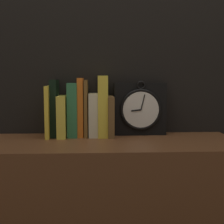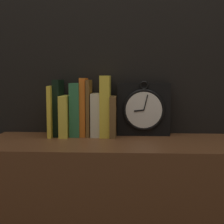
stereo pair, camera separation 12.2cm
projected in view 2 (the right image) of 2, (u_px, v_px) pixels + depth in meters
wall_back at (114, 12)px, 1.39m from camera, size 6.00×0.05×2.60m
clock at (143, 109)px, 1.36m from camera, size 0.23×0.08×0.24m
book_slot0_yellow at (53, 111)px, 1.34m from camera, size 0.02×0.15×0.22m
book_slot1_black at (59, 108)px, 1.36m from camera, size 0.03×0.12×0.24m
book_slot2_yellow at (66, 116)px, 1.34m from camera, size 0.04×0.15×0.17m
book_slot3_green at (76, 109)px, 1.35m from camera, size 0.04×0.12×0.23m
book_slot4_orange at (84, 107)px, 1.35m from camera, size 0.02×0.11×0.25m
book_slot5_brown at (89, 108)px, 1.35m from camera, size 0.01×0.12×0.24m
book_slot6_cream at (96, 115)px, 1.35m from camera, size 0.04×0.12×0.18m
book_slot7_yellow at (105, 106)px, 1.34m from camera, size 0.04×0.13×0.26m
book_slot8_brown at (113, 116)px, 1.33m from camera, size 0.03×0.14×0.17m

